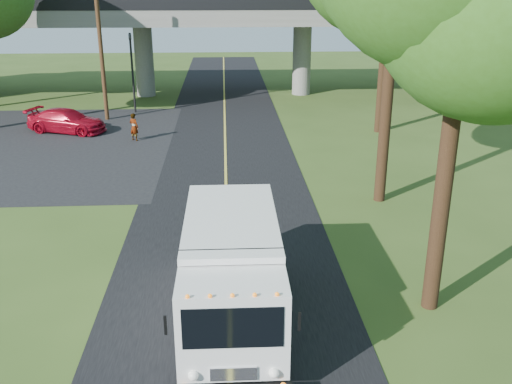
{
  "coord_description": "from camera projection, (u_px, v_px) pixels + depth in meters",
  "views": [
    {
      "loc": [
        0.0,
        -12.25,
        8.38
      ],
      "look_at": [
        1.02,
        5.91,
        1.6
      ],
      "focal_mm": 40.0,
      "sensor_mm": 36.0,
      "label": 1
    }
  ],
  "objects": [
    {
      "name": "road",
      "position": [
        226.0,
        194.0,
        23.74
      ],
      "size": [
        7.0,
        90.0,
        0.02
      ],
      "primitive_type": "cube",
      "color": "black",
      "rests_on": "ground"
    },
    {
      "name": "red_sedan",
      "position": [
        67.0,
        121.0,
        33.23
      ],
      "size": [
        5.0,
        3.27,
        1.35
      ],
      "primitive_type": "imported",
      "rotation": [
        0.0,
        0.0,
        1.25
      ],
      "color": "#9F091C",
      "rests_on": "ground"
    },
    {
      "name": "utility_pole",
      "position": [
        101.0,
        46.0,
        34.85
      ],
      "size": [
        1.6,
        0.26,
        9.0
      ],
      "color": "#472D19",
      "rests_on": "ground"
    },
    {
      "name": "pedestrian",
      "position": [
        134.0,
        127.0,
        31.42
      ],
      "size": [
        0.67,
        0.62,
        1.55
      ],
      "primitive_type": "imported",
      "rotation": [
        0.0,
        0.0,
        2.57
      ],
      "color": "gray",
      "rests_on": "ground"
    },
    {
      "name": "overpass",
      "position": [
        223.0,
        34.0,
        42.74
      ],
      "size": [
        54.0,
        10.0,
        7.3
      ],
      "color": "slate",
      "rests_on": "ground"
    },
    {
      "name": "lane_line",
      "position": [
        226.0,
        194.0,
        23.74
      ],
      "size": [
        0.12,
        90.0,
        0.01
      ],
      "primitive_type": "cube",
      "color": "gold",
      "rests_on": "road"
    },
    {
      "name": "traffic_signal",
      "position": [
        132.0,
        64.0,
        37.29
      ],
      "size": [
        0.18,
        0.22,
        5.2
      ],
      "color": "black",
      "rests_on": "ground"
    },
    {
      "name": "ground",
      "position": [
        229.0,
        333.0,
        14.39
      ],
      "size": [
        120.0,
        120.0,
        0.0
      ],
      "primitive_type": "plane",
      "color": "#364E1B",
      "rests_on": "ground"
    },
    {
      "name": "step_van",
      "position": [
        232.0,
        271.0,
        14.4
      ],
      "size": [
        2.44,
        6.53,
        2.73
      ],
      "rotation": [
        0.0,
        0.0,
        -0.01
      ],
      "color": "white",
      "rests_on": "ground"
    },
    {
      "name": "parking_lot",
      "position": [
        21.0,
        146.0,
        30.65
      ],
      "size": [
        16.0,
        18.0,
        0.01
      ],
      "primitive_type": "cube",
      "color": "black",
      "rests_on": "ground"
    }
  ]
}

